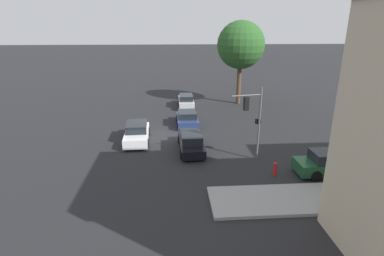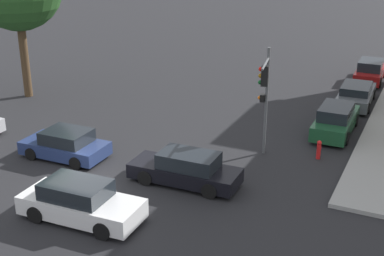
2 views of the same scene
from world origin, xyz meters
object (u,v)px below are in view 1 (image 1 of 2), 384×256
at_px(traffic_signal, 253,114).
at_px(crossing_car_0, 191,142).
at_px(crossing_car_1, 137,133).
at_px(fire_hydrant, 275,169).
at_px(street_tree, 241,45).
at_px(crossing_car_2, 186,101).
at_px(crossing_car_3, 187,118).
at_px(parked_car_0, 332,164).

xyz_separation_m(traffic_signal, crossing_car_0, (-2.02, -4.03, -2.72)).
height_order(crossing_car_1, fire_hydrant, crossing_car_1).
xyz_separation_m(street_tree, crossing_car_0, (14.55, -6.82, -6.27)).
relative_size(street_tree, traffic_signal, 1.89).
distance_m(crossing_car_2, fire_hydrant, 18.50).
xyz_separation_m(crossing_car_2, crossing_car_3, (7.06, -0.27, -0.04)).
bearing_deg(crossing_car_0, street_tree, -26.57).
bearing_deg(crossing_car_0, fire_hydrant, -133.57).
distance_m(crossing_car_1, fire_hydrant, 11.50).
distance_m(crossing_car_3, parked_car_0, 13.86).
xyz_separation_m(crossing_car_2, parked_car_0, (17.94, 8.32, 0.05)).
height_order(crossing_car_2, fire_hydrant, crossing_car_2).
xyz_separation_m(crossing_car_3, fire_hydrant, (10.84, 4.92, -0.15)).
relative_size(crossing_car_1, fire_hydrant, 5.11).
xyz_separation_m(traffic_signal, crossing_car_3, (-8.36, -3.97, -2.76)).
xyz_separation_m(street_tree, crossing_car_2, (1.15, -6.49, -6.27)).
relative_size(crossing_car_1, crossing_car_2, 1.00).
height_order(crossing_car_3, parked_car_0, parked_car_0).
relative_size(crossing_car_0, parked_car_0, 1.01).
distance_m(traffic_signal, crossing_car_3, 9.65).
bearing_deg(traffic_signal, crossing_car_0, 52.90).
xyz_separation_m(street_tree, traffic_signal, (16.57, -2.79, -3.55)).
relative_size(parked_car_0, fire_hydrant, 5.10).
bearing_deg(crossing_car_0, crossing_car_3, -2.03).
distance_m(street_tree, fire_hydrant, 20.20).
bearing_deg(traffic_signal, crossing_car_3, 14.93).
bearing_deg(crossing_car_3, crossing_car_0, 178.29).
bearing_deg(parked_car_0, crossing_car_0, 151.93).
bearing_deg(crossing_car_0, parked_car_0, -119.15).
bearing_deg(crossing_car_3, crossing_car_2, -3.31).
xyz_separation_m(crossing_car_1, crossing_car_3, (-4.05, 4.35, -0.07)).
bearing_deg(parked_car_0, crossing_car_3, 127.93).
height_order(traffic_signal, crossing_car_2, traffic_signal).
bearing_deg(parked_car_0, crossing_car_2, 114.51).
bearing_deg(crossing_car_3, traffic_signal, -155.73).
distance_m(crossing_car_0, crossing_car_2, 13.40).
bearing_deg(crossing_car_1, crossing_car_0, 59.89).
relative_size(traffic_signal, parked_car_0, 1.10).
bearing_deg(traffic_signal, street_tree, -20.01).
relative_size(street_tree, fire_hydrant, 10.60).
height_order(street_tree, parked_car_0, street_tree).
distance_m(traffic_signal, fire_hydrant, 3.94).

